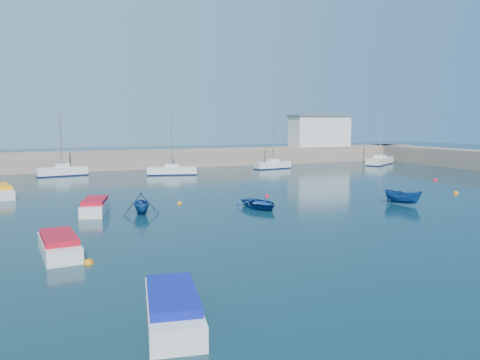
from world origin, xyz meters
name	(u,v)px	position (x,y,z in m)	size (l,w,h in m)	color
ground	(308,240)	(0.00, 0.00, 0.00)	(220.00, 220.00, 0.00)	#0C2A37
back_wall	(143,159)	(0.00, 46.00, 1.30)	(96.00, 4.50, 2.60)	gray
right_arm	(445,157)	(44.00, 32.00, 1.30)	(4.50, 32.00, 2.60)	gray
harbor_office	(319,132)	(30.00, 46.00, 5.10)	(10.00, 4.00, 5.00)	silver
sailboat_5	(62,171)	(-11.36, 39.65, 0.61)	(6.09, 2.53, 7.88)	silver
sailboat_6	(172,170)	(1.53, 35.57, 0.55)	(6.39, 3.21, 8.07)	silver
sailboat_7	(273,165)	(16.88, 37.62, 0.55)	(5.62, 2.21, 7.28)	silver
sailboat_8	(380,161)	(35.73, 37.17, 0.61)	(7.33, 5.75, 9.59)	silver
motorboat_0	(59,245)	(-12.98, 2.33, 0.49)	(2.00, 4.75, 1.04)	silver
motorboat_1	(95,206)	(-10.17, 12.82, 0.51)	(2.60, 4.68, 1.09)	silver
motorboat_3	(173,307)	(-9.84, -7.75, 0.52)	(2.45, 4.92, 1.10)	silver
dinghy_center	(260,203)	(1.68, 9.88, 0.39)	(2.69, 3.77, 0.78)	navy
dinghy_left	(141,203)	(-7.10, 11.42, 0.77)	(2.52, 2.92, 1.54)	navy
dinghy_right	(403,197)	(13.04, 6.93, 0.59)	(1.15, 3.06, 1.18)	navy
buoy_0	(89,264)	(-11.79, 0.10, 0.00)	(0.49, 0.49, 0.49)	orange
buoy_1	(267,196)	(4.83, 14.97, 0.00)	(0.42, 0.42, 0.42)	red
buoy_2	(456,194)	(21.78, 9.64, 0.00)	(0.51, 0.51, 0.51)	orange
buoy_3	(180,204)	(-3.46, 14.25, 0.00)	(0.42, 0.42, 0.42)	orange
buoy_4	(435,180)	(27.83, 18.04, 0.00)	(0.50, 0.50, 0.50)	red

